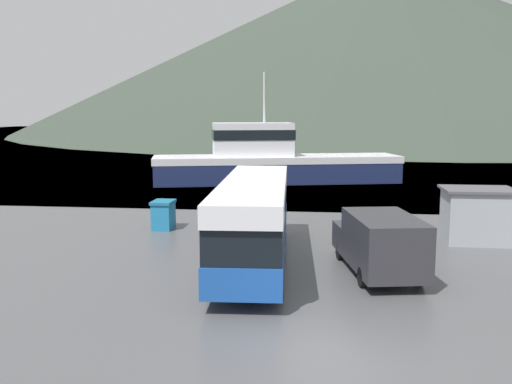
{
  "coord_description": "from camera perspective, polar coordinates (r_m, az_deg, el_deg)",
  "views": [
    {
      "loc": [
        -0.23,
        -13.42,
        6.0
      ],
      "look_at": [
        -3.53,
        14.39,
        2.0
      ],
      "focal_mm": 40.0,
      "sensor_mm": 36.0,
      "label": 1
    }
  ],
  "objects": [
    {
      "name": "storage_bin",
      "position": [
        29.49,
        -9.25,
        -2.24
      ],
      "size": [
        1.04,
        1.44,
        1.46
      ],
      "color": "teal",
      "rests_on": "ground"
    },
    {
      "name": "small_boat",
      "position": [
        55.55,
        2.6,
        2.29
      ],
      "size": [
        6.99,
        5.19,
        0.72
      ],
      "rotation": [
        0.0,
        0.0,
        2.12
      ],
      "color": "maroon",
      "rests_on": "water_surface"
    },
    {
      "name": "fishing_boat",
      "position": [
        48.17,
        1.54,
        3.17
      ],
      "size": [
        21.18,
        9.55,
        9.18
      ],
      "rotation": [
        0.0,
        0.0,
        4.96
      ],
      "color": "#19234C",
      "rests_on": "water_surface"
    },
    {
      "name": "ground_plane",
      "position": [
        14.7,
        7.36,
        -16.02
      ],
      "size": [
        400.0,
        400.0,
        0.0
      ],
      "primitive_type": "plane",
      "color": "#4C4C4F"
    },
    {
      "name": "dock_kiosk",
      "position": [
        28.0,
        21.26,
        -2.17
      ],
      "size": [
        3.2,
        2.5,
        2.5
      ],
      "color": "#93999E",
      "rests_on": "ground"
    },
    {
      "name": "water_surface",
      "position": [
        153.8,
        6.89,
        5.83
      ],
      "size": [
        240.0,
        240.0,
        0.0
      ],
      "primitive_type": "plane",
      "color": "slate",
      "rests_on": "ground"
    },
    {
      "name": "hill_backdrop",
      "position": [
        169.97,
        12.6,
        14.01
      ],
      "size": [
        199.58,
        199.58,
        48.0
      ],
      "primitive_type": "cone",
      "color": "#333D33",
      "rests_on": "ground"
    },
    {
      "name": "tour_bus",
      "position": [
        22.51,
        -0.18,
        -2.48
      ],
      "size": [
        3.15,
        12.41,
        3.3
      ],
      "rotation": [
        0.0,
        0.0,
        0.06
      ],
      "color": "#194799",
      "rests_on": "ground"
    },
    {
      "name": "delivery_van",
      "position": [
        21.52,
        12.23,
        -4.9
      ],
      "size": [
        3.24,
        6.22,
        2.27
      ],
      "rotation": [
        0.0,
        0.0,
        0.18
      ],
      "color": "#2D2D33",
      "rests_on": "ground"
    }
  ]
}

